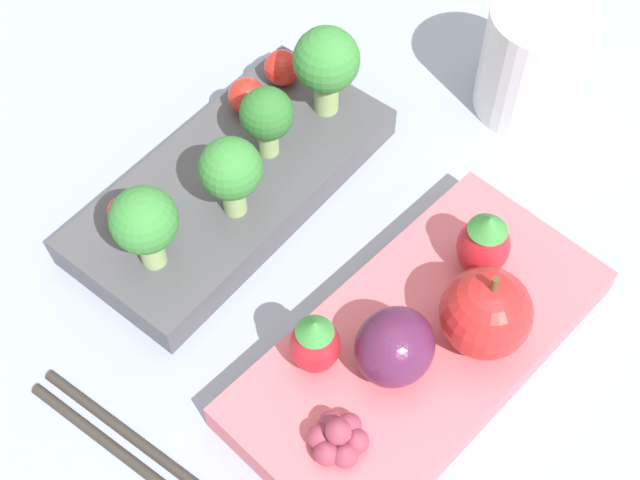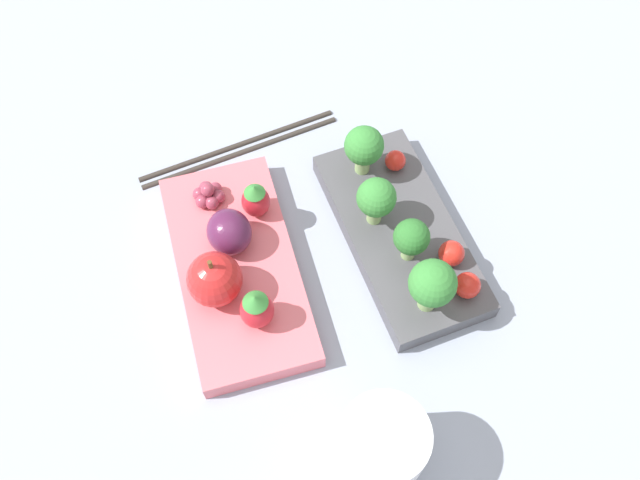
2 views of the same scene
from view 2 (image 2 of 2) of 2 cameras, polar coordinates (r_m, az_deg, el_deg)
name	(u,v)px [view 2 (image 2 of 2)]	position (r m, az deg, el deg)	size (l,w,h in m)	color
ground_plane	(323,256)	(0.67, 0.22, -1.31)	(4.00, 4.00, 0.00)	#939EB2
bento_box_savoury	(400,233)	(0.67, 6.44, 0.53)	(0.21, 0.10, 0.02)	#4C4C51
bento_box_fruit	(238,269)	(0.66, -6.61, -2.30)	(0.23, 0.13, 0.02)	#DB6670
broccoli_floret_0	(364,147)	(0.67, 3.54, 7.44)	(0.04, 0.04, 0.06)	#93B770
broccoli_floret_1	(411,238)	(0.62, 7.32, 0.16)	(0.03, 0.03, 0.05)	#93B770
broccoli_floret_2	(376,199)	(0.64, 4.52, 3.31)	(0.04, 0.04, 0.06)	#93B770
broccoli_floret_3	(432,284)	(0.60, 8.97, -3.53)	(0.04, 0.04, 0.06)	#93B770
cherry_tomato_0	(467,285)	(0.63, 11.71, -3.57)	(0.02, 0.02, 0.02)	red
cherry_tomato_1	(395,161)	(0.69, 6.05, 6.34)	(0.02, 0.02, 0.02)	red
cherry_tomato_2	(451,253)	(0.64, 10.47, -1.06)	(0.02, 0.02, 0.02)	red
apple	(215,279)	(0.61, -8.43, -3.14)	(0.05, 0.05, 0.06)	red
strawberry_0	(257,309)	(0.60, -5.09, -5.50)	(0.03, 0.03, 0.04)	red
strawberry_1	(256,200)	(0.66, -5.17, 3.22)	(0.03, 0.03, 0.04)	red
plum	(229,232)	(0.64, -7.28, 0.65)	(0.04, 0.04, 0.04)	#511E42
grape_cluster	(209,194)	(0.68, -8.89, 3.62)	(0.03, 0.03, 0.02)	#93384C
drinking_cup	(382,447)	(0.57, 4.94, -16.20)	(0.07, 0.07, 0.08)	white
chopsticks_pair	(239,148)	(0.74, -6.49, 7.36)	(0.02, 0.21, 0.01)	#332D28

